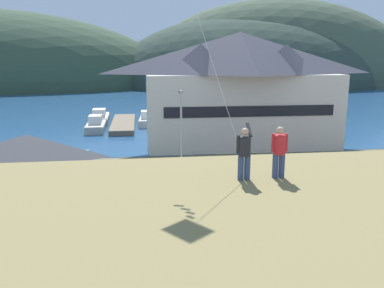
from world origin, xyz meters
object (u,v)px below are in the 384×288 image
(moored_boat_outer_mooring, at_px, (146,120))
(parked_car_front_row_red, at_px, (344,170))
(storage_shed_near_lot, at_px, (29,167))
(parked_car_lone_by_shed, at_px, (239,209))
(parked_car_front_row_silver, at_px, (187,182))
(wharf_dock, at_px, (123,124))
(parked_car_back_row_right, at_px, (85,214))
(person_kite_flyer, at_px, (244,152))
(moored_boat_wharfside, at_px, (100,118))
(parking_light_pole, at_px, (181,128))
(moored_boat_inner_slip, at_px, (96,125))
(person_companion, at_px, (279,151))
(parked_car_mid_row_far, at_px, (327,206))
(harbor_lodge, at_px, (240,86))

(moored_boat_outer_mooring, xyz_separation_m, parked_car_front_row_red, (14.69, -29.73, 0.34))
(storage_shed_near_lot, height_order, parked_car_lone_by_shed, storage_shed_near_lot)
(parked_car_front_row_silver, height_order, parked_car_lone_by_shed, same)
(parked_car_front_row_silver, bearing_deg, wharf_dock, 100.24)
(parked_car_back_row_right, relative_size, person_kite_flyer, 2.30)
(moored_boat_wharfside, xyz_separation_m, parking_light_pole, (9.27, -29.62, 3.44))
(parked_car_front_row_silver, bearing_deg, parked_car_front_row_red, 5.88)
(parking_light_pole, bearing_deg, moored_boat_wharfside, 107.38)
(moored_boat_inner_slip, bearing_deg, parked_car_back_row_right, -85.41)
(parked_car_front_row_silver, distance_m, person_companion, 15.37)
(parked_car_lone_by_shed, height_order, person_companion, person_companion)
(moored_boat_inner_slip, distance_m, parked_car_mid_row_far, 37.01)
(parked_car_mid_row_far, bearing_deg, moored_boat_wharfside, 112.99)
(moored_boat_inner_slip, height_order, person_kite_flyer, person_kite_flyer)
(wharf_dock, bearing_deg, person_kite_flyer, -82.78)
(storage_shed_near_lot, xyz_separation_m, person_kite_flyer, (10.88, -14.86, 4.25))
(person_companion, bearing_deg, parked_car_lone_by_shed, 83.53)
(person_companion, bearing_deg, parked_car_back_row_right, 130.07)
(moored_boat_wharfside, bearing_deg, parked_car_front_row_red, -56.63)
(person_companion, bearing_deg, wharf_dock, 98.75)
(moored_boat_wharfside, bearing_deg, moored_boat_outer_mooring, -24.47)
(parked_car_mid_row_far, xyz_separation_m, person_companion, (-6.34, -8.62, 5.60))
(wharf_dock, xyz_separation_m, parked_car_front_row_red, (18.01, -29.18, 0.71))
(parked_car_back_row_right, bearing_deg, parked_car_front_row_silver, 37.61)
(parked_car_front_row_silver, bearing_deg, moored_boat_outer_mooring, 94.02)
(parked_car_back_row_right, distance_m, person_kite_flyer, 12.75)
(harbor_lodge, xyz_separation_m, moored_boat_wharfside, (-17.18, 17.36, -5.91))
(moored_boat_outer_mooring, distance_m, person_kite_flyer, 45.78)
(storage_shed_near_lot, height_order, wharf_dock, storage_shed_near_lot)
(moored_boat_wharfside, bearing_deg, parked_car_back_row_right, -86.00)
(storage_shed_near_lot, distance_m, moored_boat_wharfside, 33.72)
(moored_boat_outer_mooring, bearing_deg, parking_light_pole, -85.07)
(harbor_lodge, bearing_deg, moored_boat_inner_slip, 148.26)
(moored_boat_inner_slip, bearing_deg, moored_boat_outer_mooring, 27.99)
(moored_boat_wharfside, height_order, parked_car_front_row_red, moored_boat_wharfside)
(parked_car_lone_by_shed, height_order, parked_car_mid_row_far, same)
(moored_boat_inner_slip, height_order, parked_car_front_row_silver, moored_boat_inner_slip)
(parking_light_pole, xyz_separation_m, person_companion, (1.28, -18.83, 2.50))
(person_kite_flyer, bearing_deg, harbor_lodge, 75.88)
(wharf_dock, height_order, parked_car_front_row_silver, parked_car_front_row_silver)
(moored_boat_inner_slip, relative_size, person_kite_flyer, 3.99)
(person_kite_flyer, bearing_deg, parked_car_mid_row_far, 49.00)
(parked_car_back_row_right, xyz_separation_m, person_kite_flyer, (6.60, -9.35, 5.61))
(parked_car_back_row_right, distance_m, parked_car_front_row_silver, 8.12)
(parked_car_front_row_red, xyz_separation_m, parked_car_front_row_silver, (-12.50, -1.29, 0.00))
(harbor_lodge, distance_m, parking_light_pole, 14.79)
(parked_car_front_row_silver, bearing_deg, person_kite_flyer, -89.32)
(person_companion, bearing_deg, harbor_lodge, 77.97)
(moored_boat_outer_mooring, xyz_separation_m, parked_car_lone_by_shed, (4.56, -36.43, 0.34))
(moored_boat_wharfside, relative_size, moored_boat_inner_slip, 1.11)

